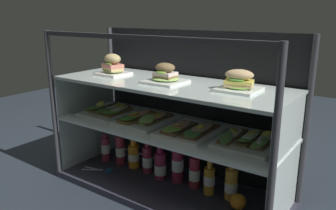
{
  "coord_description": "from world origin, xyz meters",
  "views": [
    {
      "loc": [
        1.02,
        -1.44,
        1.0
      ],
      "look_at": [
        0.0,
        0.0,
        0.52
      ],
      "focal_mm": 35.96,
      "sensor_mm": 36.0,
      "label": 1
    }
  ],
  "objects_px": {
    "juice_bottle_back_center": "(178,164)",
    "juice_bottle_back_left": "(160,165)",
    "juice_bottle_front_right_end": "(209,180)",
    "plated_roll_sandwich_near_right_corner": "(165,76)",
    "open_sandwich_tray_center": "(249,140)",
    "juice_bottle_back_right": "(120,149)",
    "juice_bottle_near_post": "(195,172)",
    "open_sandwich_tray_far_right": "(144,119)",
    "juice_bottle_front_second": "(231,184)",
    "orange_fruit_beside_bottles": "(238,202)",
    "juice_bottle_front_left_end": "(147,159)",
    "kitchen_scissors": "(105,170)",
    "plated_roll_sandwich_center": "(113,66)",
    "plated_roll_sandwich_far_right": "(239,82)",
    "juice_bottle_tucked_behind": "(134,155)",
    "juice_bottle_front_fourth": "(106,148)",
    "open_sandwich_tray_right_of_center": "(189,130)",
    "open_sandwich_tray_far_left": "(110,110)"
  },
  "relations": [
    {
      "from": "juice_bottle_front_second",
      "to": "orange_fruit_beside_bottles",
      "type": "height_order",
      "value": "juice_bottle_front_second"
    },
    {
      "from": "juice_bottle_front_left_end",
      "to": "juice_bottle_front_right_end",
      "type": "relative_size",
      "value": 1.04
    },
    {
      "from": "open_sandwich_tray_far_right",
      "to": "juice_bottle_tucked_behind",
      "type": "distance_m",
      "value": 0.34
    },
    {
      "from": "open_sandwich_tray_right_of_center",
      "to": "open_sandwich_tray_far_left",
      "type": "bearing_deg",
      "value": 177.04
    },
    {
      "from": "juice_bottle_back_right",
      "to": "juice_bottle_back_center",
      "type": "xyz_separation_m",
      "value": [
        0.45,
        0.01,
        0.01
      ]
    },
    {
      "from": "juice_bottle_front_fourth",
      "to": "juice_bottle_near_post",
      "type": "relative_size",
      "value": 0.87
    },
    {
      "from": "orange_fruit_beside_bottles",
      "to": "plated_roll_sandwich_center",
      "type": "bearing_deg",
      "value": 179.81
    },
    {
      "from": "juice_bottle_front_left_end",
      "to": "kitchen_scissors",
      "type": "xyz_separation_m",
      "value": [
        -0.23,
        -0.15,
        -0.08
      ]
    },
    {
      "from": "plated_roll_sandwich_center",
      "to": "juice_bottle_front_left_end",
      "type": "bearing_deg",
      "value": 16.83
    },
    {
      "from": "open_sandwich_tray_far_right",
      "to": "orange_fruit_beside_bottles",
      "type": "xyz_separation_m",
      "value": [
        0.59,
        0.01,
        -0.33
      ]
    },
    {
      "from": "plated_roll_sandwich_far_right",
      "to": "juice_bottle_back_left",
      "type": "relative_size",
      "value": 0.88
    },
    {
      "from": "kitchen_scissors",
      "to": "juice_bottle_back_center",
      "type": "bearing_deg",
      "value": 18.57
    },
    {
      "from": "open_sandwich_tray_far_right",
      "to": "kitchen_scissors",
      "type": "bearing_deg",
      "value": -165.09
    },
    {
      "from": "juice_bottle_near_post",
      "to": "juice_bottle_front_second",
      "type": "height_order",
      "value": "juice_bottle_near_post"
    },
    {
      "from": "open_sandwich_tray_center",
      "to": "juice_bottle_back_right",
      "type": "distance_m",
      "value": 0.93
    },
    {
      "from": "open_sandwich_tray_right_of_center",
      "to": "juice_bottle_near_post",
      "type": "distance_m",
      "value": 0.3
    },
    {
      "from": "plated_roll_sandwich_near_right_corner",
      "to": "open_sandwich_tray_far_right",
      "type": "height_order",
      "value": "plated_roll_sandwich_near_right_corner"
    },
    {
      "from": "juice_bottle_tucked_behind",
      "to": "juice_bottle_back_center",
      "type": "xyz_separation_m",
      "value": [
        0.34,
        0.0,
        0.02
      ]
    },
    {
      "from": "juice_bottle_back_left",
      "to": "kitchen_scissors",
      "type": "relative_size",
      "value": 1.09
    },
    {
      "from": "juice_bottle_back_left",
      "to": "juice_bottle_front_right_end",
      "type": "relative_size",
      "value": 1.03
    },
    {
      "from": "plated_roll_sandwich_near_right_corner",
      "to": "open_sandwich_tray_far_right",
      "type": "xyz_separation_m",
      "value": [
        -0.15,
        0.01,
        -0.27
      ]
    },
    {
      "from": "open_sandwich_tray_far_right",
      "to": "juice_bottle_tucked_behind",
      "type": "xyz_separation_m",
      "value": [
        -0.16,
        0.08,
        -0.29
      ]
    },
    {
      "from": "juice_bottle_front_fourth",
      "to": "juice_bottle_back_right",
      "type": "relative_size",
      "value": 0.85
    },
    {
      "from": "juice_bottle_back_center",
      "to": "kitchen_scissors",
      "type": "relative_size",
      "value": 1.27
    },
    {
      "from": "juice_bottle_front_second",
      "to": "juice_bottle_front_left_end",
      "type": "bearing_deg",
      "value": -179.17
    },
    {
      "from": "plated_roll_sandwich_near_right_corner",
      "to": "juice_bottle_back_right",
      "type": "bearing_deg",
      "value": 170.08
    },
    {
      "from": "juice_bottle_front_fourth",
      "to": "juice_bottle_back_center",
      "type": "height_order",
      "value": "juice_bottle_back_center"
    },
    {
      "from": "juice_bottle_back_right",
      "to": "juice_bottle_near_post",
      "type": "height_order",
      "value": "juice_bottle_back_right"
    },
    {
      "from": "open_sandwich_tray_right_of_center",
      "to": "juice_bottle_front_second",
      "type": "relative_size",
      "value": 1.49
    },
    {
      "from": "juice_bottle_front_right_end",
      "to": "kitchen_scissors",
      "type": "height_order",
      "value": "juice_bottle_front_right_end"
    },
    {
      "from": "juice_bottle_back_center",
      "to": "juice_bottle_front_right_end",
      "type": "bearing_deg",
      "value": -4.6
    },
    {
      "from": "open_sandwich_tray_center",
      "to": "juice_bottle_front_second",
      "type": "distance_m",
      "value": 0.31
    },
    {
      "from": "plated_roll_sandwich_near_right_corner",
      "to": "open_sandwich_tray_center",
      "type": "distance_m",
      "value": 0.54
    },
    {
      "from": "open_sandwich_tray_far_right",
      "to": "juice_bottle_near_post",
      "type": "xyz_separation_m",
      "value": [
        0.29,
        0.08,
        -0.28
      ]
    },
    {
      "from": "plated_roll_sandwich_center",
      "to": "open_sandwich_tray_far_left",
      "type": "distance_m",
      "value": 0.29
    },
    {
      "from": "plated_roll_sandwich_center",
      "to": "juice_bottle_back_right",
      "type": "distance_m",
      "value": 0.56
    },
    {
      "from": "juice_bottle_front_left_end",
      "to": "orange_fruit_beside_bottles",
      "type": "relative_size",
      "value": 2.67
    },
    {
      "from": "juice_bottle_back_right",
      "to": "juice_bottle_front_left_end",
      "type": "height_order",
      "value": "juice_bottle_back_right"
    },
    {
      "from": "juice_bottle_back_center",
      "to": "juice_bottle_front_right_end",
      "type": "distance_m",
      "value": 0.22
    },
    {
      "from": "juice_bottle_back_right",
      "to": "juice_bottle_front_left_end",
      "type": "xyz_separation_m",
      "value": [
        0.22,
        0.01,
        -0.01
      ]
    },
    {
      "from": "open_sandwich_tray_far_left",
      "to": "juice_bottle_front_fourth",
      "type": "height_order",
      "value": "open_sandwich_tray_far_left"
    },
    {
      "from": "open_sandwich_tray_center",
      "to": "juice_bottle_back_left",
      "type": "xyz_separation_m",
      "value": [
        -0.55,
        0.02,
        -0.29
      ]
    },
    {
      "from": "open_sandwich_tray_far_left",
      "to": "juice_bottle_front_second",
      "type": "xyz_separation_m",
      "value": [
        0.82,
        0.06,
        -0.29
      ]
    },
    {
      "from": "juice_bottle_front_second",
      "to": "orange_fruit_beside_bottles",
      "type": "distance_m",
      "value": 0.11
    },
    {
      "from": "open_sandwich_tray_far_left",
      "to": "open_sandwich_tray_far_right",
      "type": "bearing_deg",
      "value": -4.06
    },
    {
      "from": "plated_roll_sandwich_far_right",
      "to": "juice_bottle_tucked_behind",
      "type": "height_order",
      "value": "plated_roll_sandwich_far_right"
    },
    {
      "from": "juice_bottle_back_center",
      "to": "juice_bottle_back_left",
      "type": "bearing_deg",
      "value": -165.9
    },
    {
      "from": "plated_roll_sandwich_center",
      "to": "open_sandwich_tray_center",
      "type": "height_order",
      "value": "plated_roll_sandwich_center"
    },
    {
      "from": "plated_roll_sandwich_far_right",
      "to": "kitchen_scissors",
      "type": "bearing_deg",
      "value": -171.92
    },
    {
      "from": "plated_roll_sandwich_near_right_corner",
      "to": "juice_bottle_front_second",
      "type": "relative_size",
      "value": 0.89
    }
  ]
}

